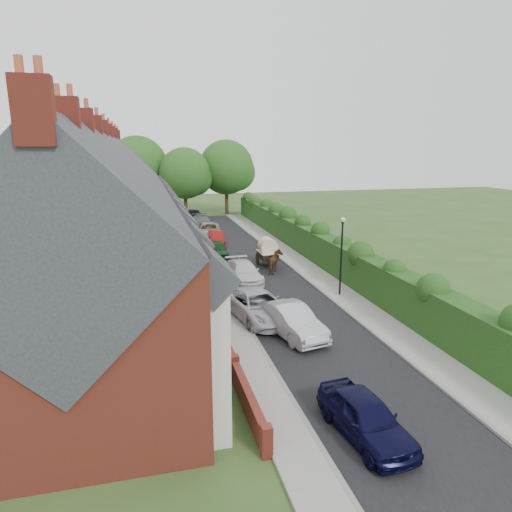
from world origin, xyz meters
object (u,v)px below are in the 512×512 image
at_px(car_black, 195,214).
at_px(car_red, 216,238).
at_px(car_grey, 202,222).
at_px(horse, 275,262).
at_px(car_navy, 366,417).
at_px(horse_cart, 268,250).
at_px(car_beige, 209,230).
at_px(car_green, 217,250).
at_px(car_silver_a, 292,321).
at_px(car_white, 244,272).
at_px(lamppost, 342,246).
at_px(car_silver_b, 258,306).

bearing_deg(car_black, car_red, -93.45).
height_order(car_grey, horse, horse).
height_order(car_navy, horse_cart, horse_cart).
distance_m(car_navy, car_beige, 35.00).
bearing_deg(car_grey, car_navy, -90.32).
bearing_deg(car_green, car_silver_a, -85.58).
distance_m(car_beige, car_grey, 5.48).
xyz_separation_m(car_white, horse, (2.79, 1.51, 0.16)).
distance_m(car_silver_a, car_green, 17.45).
xyz_separation_m(lamppost, horse_cart, (-2.52, 8.44, -1.96)).
xyz_separation_m(lamppost, car_white, (-5.31, 4.73, -2.59)).
bearing_deg(car_red, car_white, -87.29).
height_order(car_navy, car_beige, car_beige).
distance_m(car_white, horse_cart, 4.69).
bearing_deg(car_silver_a, lamppost, 34.06).
height_order(car_green, horse, horse).
xyz_separation_m(car_white, car_red, (0.11, 13.07, -0.06)).
distance_m(lamppost, car_navy, 15.00).
height_order(car_silver_b, car_beige, car_silver_b).
height_order(car_silver_b, horse, horse).
distance_m(car_silver_b, horse_cart, 11.63).
relative_size(car_silver_a, car_silver_b, 0.84).
bearing_deg(car_silver_b, horse_cart, 60.59).
bearing_deg(car_silver_a, car_navy, -103.98).
height_order(lamppost, car_green, lamppost).
bearing_deg(lamppost, car_white, 138.31).
xyz_separation_m(car_silver_a, horse, (2.48, 11.45, 0.07)).
xyz_separation_m(car_silver_a, car_white, (-0.31, 9.94, -0.09)).
xyz_separation_m(car_white, car_beige, (-0.16, 16.47, 0.07)).
distance_m(car_beige, car_black, 12.86).
bearing_deg(car_silver_a, car_silver_b, 101.36).
distance_m(lamppost, horse_cart, 9.02).
distance_m(car_silver_a, car_silver_b, 2.85).
height_order(car_silver_a, horse, horse).
distance_m(car_grey, horse, 20.65).
relative_size(lamppost, car_grey, 0.98).
bearing_deg(car_silver_b, car_white, 72.27).
bearing_deg(car_silver_a, car_white, 79.62).
distance_m(car_navy, horse_cart, 22.42).
relative_size(lamppost, horse, 2.53).
relative_size(car_green, car_red, 1.10).
bearing_deg(lamppost, car_red, 106.28).
distance_m(car_red, car_black, 16.26).
bearing_deg(lamppost, car_navy, -110.92).
bearing_deg(car_beige, car_red, -81.96).
xyz_separation_m(car_silver_a, car_grey, (-0.41, 31.89, -0.03)).
bearing_deg(car_green, horse_cart, -45.75).
height_order(lamppost, car_black, lamppost).
distance_m(car_white, horse, 3.17).
bearing_deg(car_grey, car_silver_b, -91.93).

